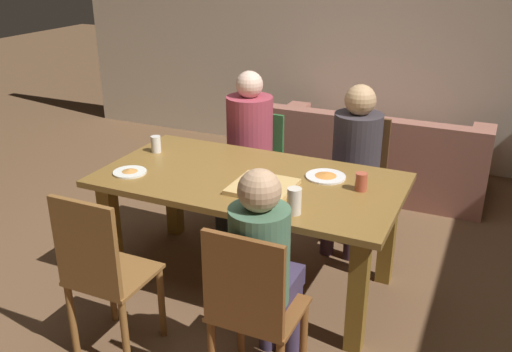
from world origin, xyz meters
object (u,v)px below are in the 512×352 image
Objects in this scene: chair_0 at (252,309)px; chair_1 at (254,161)px; person_2 at (355,153)px; chair_3 at (102,271)px; drinking_glass_0 at (294,201)px; drinking_glass_2 at (361,182)px; person_1 at (247,137)px; pizza_box_0 at (263,187)px; drinking_glass_1 at (156,144)px; plate_0 at (326,176)px; chair_2 at (358,170)px; dining_table at (249,195)px; person_0 at (264,262)px; plate_1 at (130,172)px; couch at (374,158)px.

chair_0 reaches higher than chair_1.
person_2 is 2.00m from chair_3.
drinking_glass_0 is 1.35× the size of drinking_glass_2.
pizza_box_0 is at bearing -59.48° from person_1.
drinking_glass_0 is 1.32m from drinking_glass_1.
drinking_glass_1 reaches higher than plate_0.
drinking_glass_2 is (1.07, 1.07, 0.28)m from chair_3.
drinking_glass_0 is (-0.01, -1.35, 0.31)m from chair_2.
chair_0 is at bearing -89.33° from plate_0.
person_0 is at bearing -60.42° from dining_table.
chair_0 is at bearing -63.98° from person_1.
person_1 is at bearing 90.00° from chair_3.
plate_0 is 2.32× the size of drinking_glass_2.
person_2 is at bearing 29.35° from drinking_glass_1.
plate_1 is 2.49m from couch.
drinking_glass_0 is (0.82, -1.26, 0.34)m from chair_1.
plate_1 is at bearing -107.95° from person_1.
plate_1 is (-0.33, 0.73, 0.23)m from chair_3.
drinking_glass_2 is (0.23, -0.75, 0.10)m from person_2.
pizza_box_0 is 3.29× the size of drinking_glass_2.
drinking_glass_2 is at bearing -37.40° from chair_1.
plate_1 is 1.44m from drinking_glass_2.
couch is at bearing 91.77° from person_0.
chair_1 is at bearing 122.93° from drinking_glass_0.
couch is at bearing 57.13° from person_1.
chair_3 reaches higher than chair_0.
person_0 is at bearing -65.57° from pizza_box_0.
pizza_box_0 is at bearing -16.53° from drinking_glass_1.
drinking_glass_0 is (-0.00, -0.55, 0.06)m from plate_0.
dining_table is 0.91m from person_0.
dining_table is at bearing -114.29° from chair_2.
drinking_glass_2 is at bearing -72.54° from person_2.
chair_1 is at bearing 116.19° from person_0.
dining_table is at bearing 115.66° from chair_0.
dining_table is at bearing -10.55° from drinking_glass_1.
dining_table is 7.50× the size of plate_0.
chair_0 is at bearing -90.00° from chair_2.
couch is at bearing 79.41° from dining_table.
chair_1 is 0.86m from person_2.
drinking_glass_0 is at bearing -119.05° from drinking_glass_2.
drinking_glass_2 is at bearing 75.00° from person_0.
chair_1 is at bearing 175.25° from person_2.
plate_1 is 0.41m from drinking_glass_1.
chair_1 is 1.12m from plate_0.
person_2 reaches higher than chair_0.
plate_0 is at bearing 90.77° from person_0.
chair_3 is 1.22m from drinking_glass_1.
dining_table is 0.77m from plate_1.
person_1 is at bearing -175.81° from person_2.
person_0 is 3.34× the size of pizza_box_0.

